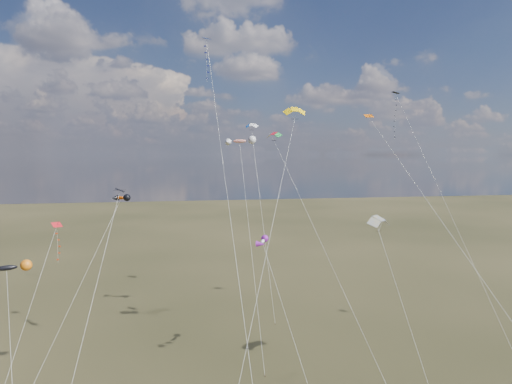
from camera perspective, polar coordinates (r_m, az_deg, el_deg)
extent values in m
cube|color=black|center=(70.10, 17.05, 11.78)|extent=(1.16, 1.18, 0.30)
cylinder|color=silver|center=(61.75, 23.10, -2.39)|extent=(4.30, 21.56, 32.25)
cube|color=#09194A|center=(54.68, -6.21, 18.54)|extent=(1.12, 1.10, 0.32)
cylinder|color=silver|center=(43.33, -3.37, -2.08)|extent=(2.43, 20.45, 36.46)
cube|color=black|center=(46.80, -16.66, 0.23)|extent=(0.91, 0.96, 0.34)
cylinder|color=silver|center=(41.82, -20.20, -14.29)|extent=(3.96, 14.82, 19.86)
cube|color=red|center=(53.93, -23.64, -3.76)|extent=(1.27, 1.24, 0.46)
cylinder|color=silver|center=(52.05, -26.51, -13.06)|extent=(3.80, 8.64, 15.78)
cube|color=#DF5E06|center=(45.62, 13.91, 9.22)|extent=(0.92, 0.87, 0.35)
cylinder|color=silver|center=(41.30, 26.35, -9.53)|extent=(11.22, 19.09, 27.05)
cylinder|color=silver|center=(44.04, 1.30, -7.01)|extent=(11.83, 22.99, 28.80)
cylinder|color=silver|center=(69.03, 0.80, -2.97)|extent=(0.65, 15.06, 28.30)
cube|color=#332316|center=(65.41, 2.42, -16.16)|extent=(0.10, 0.10, 0.12)
cylinder|color=silver|center=(48.78, 18.22, -13.52)|extent=(1.72, 9.11, 16.56)
cylinder|color=silver|center=(52.47, 8.55, -6.70)|extent=(7.93, 17.10, 26.05)
ellipsoid|color=black|center=(47.84, -28.73, -8.32)|extent=(3.73, 2.28, 1.06)
cylinder|color=silver|center=(46.07, -28.33, -17.28)|extent=(2.50, 7.25, 13.04)
ellipsoid|color=#C84606|center=(57.87, -16.57, -0.70)|extent=(2.50, 2.49, 0.96)
cylinder|color=silver|center=(55.28, -21.07, -10.60)|extent=(8.02, 9.74, 18.10)
ellipsoid|color=white|center=(52.12, 0.85, -6.17)|extent=(1.90, 2.81, 0.95)
cylinder|color=silver|center=(50.01, 3.63, -14.67)|extent=(3.03, 8.90, 13.53)
ellipsoid|color=#F23B17|center=(64.53, -2.04, 6.37)|extent=(4.06, 2.23, 1.35)
cylinder|color=silver|center=(56.39, -0.68, -6.26)|extent=(0.20, 18.49, 25.25)
cube|color=#332316|center=(51.79, 1.13, -22.01)|extent=(0.10, 0.10, 0.12)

